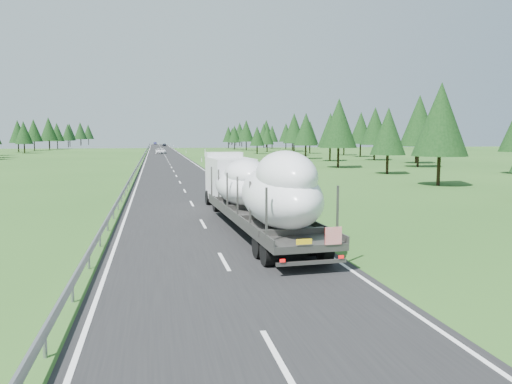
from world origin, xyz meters
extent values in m
plane|color=#244A18|center=(0.00, 0.00, 0.00)|extent=(400.00, 400.00, 0.00)
cube|color=black|center=(0.00, 100.00, 0.01)|extent=(10.00, 400.00, 0.02)
cube|color=slate|center=(-5.30, 100.00, 0.60)|extent=(0.08, 400.00, 0.32)
cylinder|color=slate|center=(-5.30, 0.00, 0.30)|extent=(0.10, 0.10, 0.60)
cube|color=silver|center=(6.50, 30.00, 0.50)|extent=(0.12, 0.07, 1.00)
cube|color=black|center=(6.50, 30.00, 0.82)|extent=(0.13, 0.08, 0.12)
cube|color=silver|center=(6.50, 80.00, 0.50)|extent=(0.12, 0.07, 1.00)
cube|color=black|center=(6.50, 80.00, 0.82)|extent=(0.13, 0.08, 0.12)
cube|color=silver|center=(6.50, 130.00, 0.50)|extent=(0.12, 0.07, 1.00)
cube|color=black|center=(6.50, 130.00, 0.82)|extent=(0.13, 0.08, 0.12)
cube|color=silver|center=(6.50, 180.00, 0.50)|extent=(0.12, 0.07, 1.00)
cube|color=black|center=(6.50, 180.00, 0.82)|extent=(0.13, 0.08, 0.12)
cube|color=silver|center=(6.50, 230.00, 0.50)|extent=(0.12, 0.07, 1.00)
cube|color=black|center=(6.50, 230.00, 0.82)|extent=(0.13, 0.08, 0.12)
cube|color=silver|center=(6.50, 280.00, 0.50)|extent=(0.12, 0.07, 1.00)
cube|color=black|center=(6.50, 280.00, 0.82)|extent=(0.13, 0.08, 0.12)
cube|color=silver|center=(6.50, 330.00, 0.50)|extent=(0.12, 0.07, 1.00)
cube|color=black|center=(6.50, 330.00, 0.82)|extent=(0.13, 0.08, 0.12)
cylinder|color=slate|center=(7.20, 80.00, 1.00)|extent=(0.08, 0.08, 2.00)
cube|color=silver|center=(7.20, 80.00, 2.00)|extent=(0.05, 0.90, 1.20)
cylinder|color=black|center=(40.40, 56.35, 2.04)|extent=(0.36, 0.36, 4.07)
cone|color=black|center=(40.40, 56.35, 7.69)|extent=(6.33, 6.33, 8.48)
cylinder|color=black|center=(46.08, 67.13, 1.97)|extent=(0.36, 0.36, 3.94)
cone|color=black|center=(46.08, 67.13, 7.44)|extent=(6.12, 6.12, 8.20)
cylinder|color=black|center=(43.55, 80.08, 1.93)|extent=(0.36, 0.36, 3.86)
cone|color=black|center=(43.55, 80.08, 7.30)|extent=(6.01, 6.01, 8.05)
cylinder|color=black|center=(47.83, 97.50, 1.90)|extent=(0.36, 0.36, 3.80)
cone|color=black|center=(47.83, 97.50, 7.18)|extent=(5.91, 5.91, 7.92)
cylinder|color=black|center=(47.55, 107.86, 1.75)|extent=(0.36, 0.36, 3.50)
cone|color=black|center=(47.55, 107.86, 6.61)|extent=(5.44, 5.44, 7.29)
cylinder|color=black|center=(42.65, 122.78, 1.63)|extent=(0.36, 0.36, 3.27)
cone|color=black|center=(42.65, 122.78, 6.17)|extent=(5.08, 5.08, 6.81)
cylinder|color=black|center=(42.66, 140.05, 1.97)|extent=(0.36, 0.36, 3.95)
cone|color=black|center=(42.66, 140.05, 7.46)|extent=(6.14, 6.14, 8.23)
cylinder|color=black|center=(45.30, 151.40, 1.69)|extent=(0.36, 0.36, 3.38)
cone|color=black|center=(45.30, 151.40, 6.39)|extent=(5.26, 5.26, 7.05)
cylinder|color=black|center=(47.26, 167.75, 1.74)|extent=(0.36, 0.36, 3.49)
cone|color=black|center=(47.26, 167.75, 6.58)|extent=(5.42, 5.42, 7.26)
cylinder|color=black|center=(44.51, 179.27, 1.62)|extent=(0.36, 0.36, 3.23)
cone|color=black|center=(44.51, 179.27, 6.11)|extent=(5.03, 5.03, 6.74)
cylinder|color=black|center=(44.35, 194.42, 1.82)|extent=(0.36, 0.36, 3.63)
cone|color=black|center=(44.35, 194.42, 6.86)|extent=(5.65, 5.65, 7.57)
cylinder|color=black|center=(47.94, 205.46, 2.16)|extent=(0.36, 0.36, 4.32)
cone|color=black|center=(47.94, 205.46, 8.16)|extent=(6.72, 6.72, 9.00)
cylinder|color=black|center=(39.05, 220.21, 1.49)|extent=(0.36, 0.36, 2.97)
cone|color=black|center=(39.05, 220.21, 5.61)|extent=(4.62, 4.62, 6.19)
cylinder|color=black|center=(40.26, 233.33, 2.06)|extent=(0.36, 0.36, 4.13)
cone|color=black|center=(40.26, 233.33, 7.80)|extent=(6.42, 6.42, 8.60)
cylinder|color=black|center=(41.36, 252.39, 1.59)|extent=(0.36, 0.36, 3.18)
cone|color=black|center=(41.36, 252.39, 6.01)|extent=(4.95, 4.95, 6.63)
cylinder|color=black|center=(40.83, 264.25, 1.54)|extent=(0.36, 0.36, 3.08)
cone|color=black|center=(40.83, 264.25, 5.82)|extent=(4.79, 4.79, 6.42)
cylinder|color=black|center=(42.04, 280.61, 1.51)|extent=(0.36, 0.36, 3.02)
cone|color=black|center=(42.04, 280.61, 5.70)|extent=(4.69, 4.69, 6.28)
cylinder|color=black|center=(45.39, 291.14, 1.75)|extent=(0.36, 0.36, 3.51)
cone|color=black|center=(45.39, 291.14, 6.63)|extent=(5.46, 5.46, 7.31)
cylinder|color=black|center=(26.26, 27.08, 1.82)|extent=(0.36, 0.36, 3.63)
cone|color=black|center=(26.26, 27.08, 6.86)|extent=(5.65, 5.65, 7.57)
cylinder|color=black|center=(28.39, 43.14, 1.54)|extent=(0.36, 0.36, 3.07)
cone|color=black|center=(28.39, 43.14, 5.80)|extent=(4.78, 4.78, 6.40)
cylinder|color=black|center=(26.68, 57.24, 1.92)|extent=(0.36, 0.36, 3.83)
cone|color=black|center=(26.68, 57.24, 7.24)|extent=(5.97, 5.97, 7.99)
cylinder|color=black|center=(33.00, 78.60, 1.69)|extent=(0.36, 0.36, 3.38)
cone|color=black|center=(33.00, 78.60, 6.38)|extent=(5.25, 5.25, 7.04)
cylinder|color=black|center=(31.15, 89.65, 1.78)|extent=(0.36, 0.36, 3.56)
cone|color=black|center=(31.15, 89.65, 6.72)|extent=(5.54, 5.54, 7.41)
cylinder|color=black|center=(33.76, 108.67, 1.91)|extent=(0.36, 0.36, 3.81)
cone|color=black|center=(33.76, 108.67, 7.20)|extent=(5.93, 5.93, 7.94)
cylinder|color=black|center=(26.60, 122.63, 1.37)|extent=(0.36, 0.36, 2.75)
cone|color=black|center=(26.60, 122.63, 5.19)|extent=(4.27, 4.27, 5.72)
cylinder|color=black|center=(33.27, 138.93, 1.42)|extent=(0.36, 0.36, 2.85)
cone|color=black|center=(33.27, 138.93, 5.38)|extent=(4.43, 4.43, 5.93)
cylinder|color=black|center=(29.77, 157.52, 1.86)|extent=(0.36, 0.36, 3.72)
cone|color=black|center=(29.77, 157.52, 7.04)|extent=(5.79, 5.79, 7.76)
cylinder|color=black|center=(27.62, 170.70, 1.58)|extent=(0.36, 0.36, 3.16)
cone|color=black|center=(27.62, 170.70, 5.97)|extent=(4.91, 4.91, 6.58)
cylinder|color=black|center=(27.77, 187.98, 1.57)|extent=(0.36, 0.36, 3.15)
cone|color=black|center=(27.77, 187.98, 5.94)|extent=(4.89, 4.89, 6.55)
cylinder|color=black|center=(-40.72, 140.05, 1.64)|extent=(0.36, 0.36, 3.28)
cone|color=black|center=(-40.72, 140.05, 6.20)|extent=(5.11, 5.11, 6.84)
cylinder|color=black|center=(-45.18, 151.40, 1.75)|extent=(0.36, 0.36, 3.50)
cone|color=black|center=(-45.18, 151.40, 6.61)|extent=(5.44, 5.44, 7.29)
cylinder|color=black|center=(-44.01, 167.75, 1.89)|extent=(0.36, 0.36, 3.78)
cone|color=black|center=(-44.01, 167.75, 7.13)|extent=(5.87, 5.87, 7.87)
cylinder|color=black|center=(-41.30, 179.27, 2.08)|extent=(0.36, 0.36, 4.16)
cone|color=black|center=(-41.30, 179.27, 7.85)|extent=(6.47, 6.47, 8.66)
cylinder|color=black|center=(-41.11, 194.42, 1.80)|extent=(0.36, 0.36, 3.60)
cone|color=black|center=(-41.11, 194.42, 6.79)|extent=(5.60, 5.60, 7.49)
cylinder|color=black|center=(-46.20, 205.46, 1.77)|extent=(0.36, 0.36, 3.53)
cone|color=black|center=(-46.20, 205.46, 6.68)|extent=(5.50, 5.50, 7.36)
cylinder|color=black|center=(-41.08, 220.21, 1.81)|extent=(0.36, 0.36, 3.62)
cone|color=black|center=(-41.08, 220.21, 6.84)|extent=(5.64, 5.64, 7.55)
cylinder|color=black|center=(-42.40, 233.33, 1.83)|extent=(0.36, 0.36, 3.65)
cone|color=black|center=(-42.40, 233.33, 6.90)|extent=(5.68, 5.68, 7.61)
cylinder|color=black|center=(-40.06, 252.39, 2.11)|extent=(0.36, 0.36, 4.22)
cone|color=black|center=(-40.06, 252.39, 7.96)|extent=(6.56, 6.56, 8.78)
cylinder|color=black|center=(-47.30, 264.25, 2.06)|extent=(0.36, 0.36, 4.12)
cone|color=black|center=(-47.30, 264.25, 7.77)|extent=(6.40, 6.40, 8.57)
cylinder|color=black|center=(-39.63, 280.61, 2.02)|extent=(0.36, 0.36, 4.03)
cone|color=black|center=(-39.63, 280.61, 7.62)|extent=(6.27, 6.27, 8.40)
cylinder|color=black|center=(-45.14, 291.14, 1.93)|extent=(0.36, 0.36, 3.86)
cone|color=black|center=(-45.14, 291.14, 7.28)|extent=(6.00, 6.00, 8.03)
cube|color=silver|center=(2.55, 15.29, 2.07)|extent=(2.98, 5.57, 3.05)
cube|color=black|center=(2.55, 18.08, 2.62)|extent=(2.51, 0.20, 1.53)
cube|color=silver|center=(2.55, 17.69, 3.76)|extent=(2.78, 1.43, 0.33)
cube|color=#4F4E4B|center=(2.55, 14.20, 0.60)|extent=(2.88, 3.39, 0.27)
cylinder|color=black|center=(1.30, 17.26, 0.55)|extent=(0.43, 1.11, 1.09)
cylinder|color=black|center=(3.80, 17.26, 0.55)|extent=(0.43, 1.11, 1.09)
cylinder|color=black|center=(1.30, 13.77, 0.55)|extent=(0.43, 1.11, 1.09)
cylinder|color=black|center=(3.80, 13.77, 0.55)|extent=(0.43, 1.11, 1.09)
cube|color=#4F4E4B|center=(2.55, 4.93, 1.00)|extent=(3.65, 15.39, 0.28)
cube|color=#4F4E4B|center=(1.10, 4.93, 1.28)|extent=(0.77, 15.25, 0.26)
cube|color=#4F4E4B|center=(4.00, 4.93, 1.28)|extent=(0.77, 15.25, 0.26)
cube|color=#4F4E4B|center=(1.10, -1.61, 2.18)|extent=(0.08, 0.08, 2.07)
cube|color=#4F4E4B|center=(4.00, -1.61, 2.18)|extent=(0.08, 0.08, 2.07)
cube|color=#4F4E4B|center=(1.10, 1.01, 2.18)|extent=(0.08, 0.08, 2.07)
cube|color=#4F4E4B|center=(4.00, 1.01, 2.18)|extent=(0.08, 0.08, 2.07)
cube|color=#4F4E4B|center=(1.10, 3.63, 2.18)|extent=(0.08, 0.08, 2.07)
cube|color=#4F4E4B|center=(4.00, 3.63, 2.18)|extent=(0.08, 0.08, 2.07)
cube|color=#4F4E4B|center=(1.10, 6.24, 2.18)|extent=(0.08, 0.08, 2.07)
cube|color=#4F4E4B|center=(4.00, 6.24, 2.18)|extent=(0.08, 0.08, 2.07)
cube|color=#4F4E4B|center=(1.10, 8.86, 2.18)|extent=(0.08, 0.08, 2.07)
cube|color=#4F4E4B|center=(4.00, 8.86, 2.18)|extent=(0.08, 0.08, 2.07)
cube|color=#4F4E4B|center=(1.10, 11.48, 2.18)|extent=(0.08, 0.08, 2.07)
cube|color=#4F4E4B|center=(4.00, 11.48, 2.18)|extent=(0.08, 0.08, 2.07)
cylinder|color=black|center=(1.35, -0.95, 0.55)|extent=(0.49, 1.11, 1.09)
cylinder|color=black|center=(3.75, -0.95, 0.55)|extent=(0.49, 1.11, 1.09)
cylinder|color=black|center=(1.35, 0.35, 0.55)|extent=(0.49, 1.11, 1.09)
cylinder|color=black|center=(3.75, 0.35, 0.55)|extent=(0.49, 1.11, 1.09)
cube|color=#4F4E4B|center=(2.55, -2.64, 0.49)|extent=(2.73, 0.26, 0.13)
cube|color=red|center=(3.37, -2.72, 1.47)|extent=(0.66, 0.07, 0.65)
cube|color=yellow|center=(2.22, -2.72, 1.31)|extent=(0.60, 0.07, 0.20)
cube|color=red|center=(1.41, -2.72, 0.65)|extent=(0.20, 0.07, 0.11)
cube|color=red|center=(3.70, -2.72, 0.65)|extent=(0.20, 0.07, 0.11)
ellipsoid|color=white|center=(2.55, 1.45, 2.50)|extent=(3.52, 8.04, 2.71)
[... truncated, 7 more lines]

